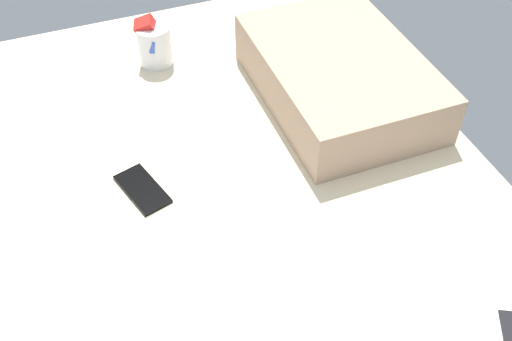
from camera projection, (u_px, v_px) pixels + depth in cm
name	position (u px, v px, depth cm)	size (l,w,h in cm)	color
bed_mattress	(198.00, 277.00, 127.06)	(180.00, 140.00, 18.00)	beige
snack_cup	(154.00, 44.00, 160.74)	(9.19, 9.53, 13.87)	silver
cell_phone	(142.00, 189.00, 131.67)	(6.80, 14.00, 0.80)	black
pillow	(339.00, 76.00, 149.87)	(52.00, 36.00, 13.00)	tan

